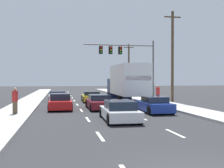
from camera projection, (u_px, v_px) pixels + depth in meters
name	position (u px, v px, depth m)	size (l,w,h in m)	color
ground_plane	(90.00, 101.00, 31.25)	(140.00, 140.00, 0.00)	#2B2B2D
sidewalk_right	(160.00, 103.00, 27.58)	(2.58, 80.00, 0.14)	#B2AFA8
sidewalk_left	(24.00, 105.00, 25.10)	(2.58, 80.00, 0.14)	#B2AFA8
lane_markings	(92.00, 102.00, 29.21)	(3.54, 57.00, 0.01)	silver
car_silver	(58.00, 97.00, 30.40)	(1.97, 4.67, 1.14)	#B7BABF
car_red	(60.00, 102.00, 22.34)	(1.87, 4.49, 1.28)	red
car_yellow	(91.00, 97.00, 29.80)	(2.03, 4.12, 1.13)	yellow
car_maroon	(99.00, 102.00, 22.53)	(1.92, 4.45, 1.18)	maroon
car_white	(119.00, 111.00, 16.23)	(2.02, 4.40, 1.17)	white
box_truck	(127.00, 82.00, 27.43)	(2.73, 8.87, 3.83)	white
car_blue	(154.00, 105.00, 20.22)	(1.86, 4.20, 1.17)	#1E389E
traffic_signal_mast	(123.00, 54.00, 34.17)	(8.94, 0.69, 7.34)	#595B56
utility_pole_mid	(172.00, 56.00, 28.92)	(1.80, 0.28, 9.58)	brown
utility_pole_far	(129.00, 68.00, 48.57)	(1.80, 0.28, 8.68)	brown
pedestrian_near_corner	(15.00, 101.00, 18.33)	(0.38, 0.38, 1.74)	brown
pedestrian_mid_block	(158.00, 94.00, 27.18)	(0.38, 0.38, 1.71)	#1E233F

